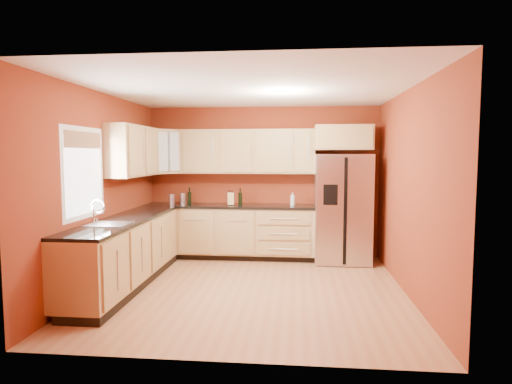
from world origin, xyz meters
TOP-DOWN VIEW (x-y plane):
  - floor at (0.00, 0.00)m, footprint 4.00×4.00m
  - ceiling at (0.00, 0.00)m, footprint 4.00×4.00m
  - wall_back at (0.00, 2.00)m, footprint 4.00×0.04m
  - wall_front at (0.00, -2.00)m, footprint 4.00×0.04m
  - wall_left at (-2.00, 0.00)m, footprint 0.04×4.00m
  - wall_right at (2.00, 0.00)m, footprint 0.04×4.00m
  - base_cabinets_back at (-0.55, 1.70)m, footprint 2.90×0.60m
  - base_cabinets_left at (-1.70, 0.00)m, footprint 0.60×2.80m
  - countertop_back at (-0.55, 1.69)m, footprint 2.90×0.62m
  - countertop_left at (-1.69, 0.00)m, footprint 0.62×2.80m
  - upper_cabinets_back at (-0.25, 1.83)m, footprint 2.30×0.33m
  - upper_cabinets_left at (-1.83, 0.72)m, footprint 0.33×1.35m
  - corner_upper_cabinet at (-1.67, 1.67)m, footprint 0.67×0.67m
  - over_fridge_cabinet at (1.35, 1.70)m, footprint 0.92×0.60m
  - refrigerator at (1.35, 1.62)m, footprint 0.90×0.75m
  - window at (-1.98, -0.50)m, footprint 0.03×0.90m
  - sink_faucet at (-1.69, -0.50)m, footprint 0.50×0.42m
  - canister_left at (-1.53, 1.62)m, footprint 0.14×0.14m
  - canister_right at (-1.35, 1.69)m, footprint 0.12×0.12m
  - wine_bottle_a at (-1.25, 1.73)m, footprint 0.08×0.08m
  - wine_bottle_b at (-0.35, 1.68)m, footprint 0.08×0.08m
  - knife_block at (-0.51, 1.64)m, footprint 0.12×0.12m
  - soap_dispenser at (0.53, 1.73)m, footprint 0.08×0.08m

SIDE VIEW (x-z plane):
  - floor at x=0.00m, z-range 0.00..0.00m
  - base_cabinets_back at x=-0.55m, z-range 0.00..0.88m
  - base_cabinets_left at x=-1.70m, z-range 0.00..0.88m
  - refrigerator at x=1.35m, z-range 0.00..1.78m
  - countertop_back at x=-0.55m, z-range 0.88..0.92m
  - countertop_left at x=-1.69m, z-range 0.88..0.92m
  - canister_left at x=-1.53m, z-range 0.92..1.10m
  - canister_right at x=-1.35m, z-range 0.92..1.11m
  - knife_block at x=-0.51m, z-range 0.92..1.13m
  - soap_dispenser at x=0.53m, z-range 0.92..1.13m
  - wine_bottle_b at x=-0.35m, z-range 0.92..1.21m
  - wine_bottle_a at x=-1.25m, z-range 0.92..1.21m
  - sink_faucet at x=-1.69m, z-range 0.92..1.22m
  - wall_back at x=0.00m, z-range 0.00..2.60m
  - wall_front at x=0.00m, z-range 0.00..2.60m
  - wall_left at x=-2.00m, z-range 0.00..2.60m
  - wall_right at x=2.00m, z-range 0.00..2.60m
  - window at x=-1.98m, z-range 1.05..2.05m
  - upper_cabinets_back at x=-0.25m, z-range 1.45..2.20m
  - upper_cabinets_left at x=-1.83m, z-range 1.45..2.20m
  - corner_upper_cabinet at x=-1.67m, z-range 1.45..2.20m
  - over_fridge_cabinet at x=1.35m, z-range 1.85..2.25m
  - ceiling at x=0.00m, z-range 2.60..2.60m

